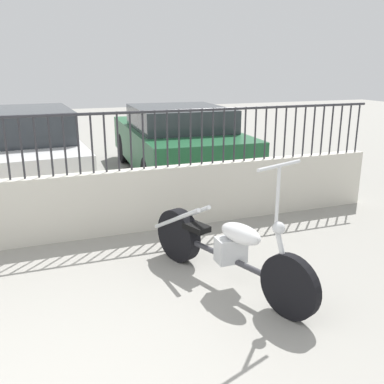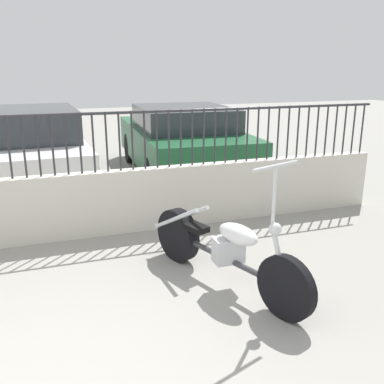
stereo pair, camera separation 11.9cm
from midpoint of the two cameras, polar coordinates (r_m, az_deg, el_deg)
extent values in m
cube|color=beige|center=(5.44, -22.34, -2.55)|extent=(9.73, 0.18, 0.81)
cylinder|color=#2D2D33|center=(5.26, -24.10, 5.33)|extent=(0.02, 0.02, 0.73)
cylinder|color=#2D2D33|center=(5.25, -22.40, 5.51)|extent=(0.02, 0.02, 0.73)
cylinder|color=#2D2D33|center=(5.25, -20.68, 5.68)|extent=(0.02, 0.02, 0.73)
cylinder|color=#2D2D33|center=(5.25, -18.97, 5.85)|extent=(0.02, 0.02, 0.73)
cylinder|color=#2D2D33|center=(5.25, -17.26, 6.02)|extent=(0.02, 0.02, 0.73)
cylinder|color=#2D2D33|center=(5.26, -15.55, 6.17)|extent=(0.02, 0.02, 0.73)
cylinder|color=#2D2D33|center=(5.28, -13.85, 6.32)|extent=(0.02, 0.02, 0.73)
cylinder|color=#2D2D33|center=(5.30, -12.16, 6.47)|extent=(0.02, 0.02, 0.73)
cylinder|color=#2D2D33|center=(5.32, -10.48, 6.61)|extent=(0.02, 0.02, 0.73)
cylinder|color=#2D2D33|center=(5.35, -8.81, 6.74)|extent=(0.02, 0.02, 0.73)
cylinder|color=#2D2D33|center=(5.38, -7.17, 6.87)|extent=(0.02, 0.02, 0.73)
cylinder|color=#2D2D33|center=(5.42, -5.54, 6.98)|extent=(0.02, 0.02, 0.73)
cylinder|color=#2D2D33|center=(5.46, -3.94, 7.09)|extent=(0.02, 0.02, 0.73)
cylinder|color=#2D2D33|center=(5.51, -2.37, 7.20)|extent=(0.02, 0.02, 0.73)
cylinder|color=#2D2D33|center=(5.56, -0.81, 7.29)|extent=(0.02, 0.02, 0.73)
cylinder|color=#2D2D33|center=(5.61, 0.71, 7.38)|extent=(0.02, 0.02, 0.73)
cylinder|color=#2D2D33|center=(5.67, 2.20, 7.47)|extent=(0.02, 0.02, 0.73)
cylinder|color=#2D2D33|center=(5.73, 3.66, 7.54)|extent=(0.02, 0.02, 0.73)
cylinder|color=#2D2D33|center=(5.80, 5.10, 7.61)|extent=(0.02, 0.02, 0.73)
cylinder|color=#2D2D33|center=(5.86, 6.49, 7.68)|extent=(0.02, 0.02, 0.73)
cylinder|color=#2D2D33|center=(5.94, 7.86, 7.73)|extent=(0.02, 0.02, 0.73)
cylinder|color=#2D2D33|center=(6.01, 9.20, 7.78)|extent=(0.02, 0.02, 0.73)
cylinder|color=#2D2D33|center=(6.09, 10.50, 7.83)|extent=(0.02, 0.02, 0.73)
cylinder|color=#2D2D33|center=(6.17, 11.76, 7.87)|extent=(0.02, 0.02, 0.73)
cylinder|color=#2D2D33|center=(6.25, 13.00, 7.91)|extent=(0.02, 0.02, 0.73)
cylinder|color=#2D2D33|center=(6.34, 14.20, 7.94)|extent=(0.02, 0.02, 0.73)
cylinder|color=#2D2D33|center=(6.43, 15.37, 7.97)|extent=(0.02, 0.02, 0.73)
cylinder|color=#2D2D33|center=(6.52, 16.50, 8.00)|extent=(0.02, 0.02, 0.73)
cylinder|color=#2D2D33|center=(6.62, 17.61, 8.02)|extent=(0.02, 0.02, 0.73)
cylinder|color=#2D2D33|center=(6.71, 18.68, 8.03)|extent=(0.02, 0.02, 0.73)
cylinder|color=#2D2D33|center=(6.81, 19.72, 8.05)|extent=(0.02, 0.02, 0.73)
cylinder|color=#2D2D33|center=(6.91, 20.73, 8.06)|extent=(0.02, 0.02, 0.73)
cylinder|color=#2D2D33|center=(5.21, -23.68, 9.15)|extent=(9.73, 0.04, 0.04)
cylinder|color=black|center=(3.75, 11.98, -12.23)|extent=(0.28, 0.57, 0.57)
cylinder|color=black|center=(4.70, -2.54, -5.77)|extent=(0.33, 0.60, 0.58)
cylinder|color=#38383D|center=(4.18, 3.83, -8.71)|extent=(0.53, 1.31, 0.06)
cube|color=silver|center=(4.11, 4.35, -7.67)|extent=(0.28, 0.18, 0.24)
ellipsoid|color=white|center=(3.96, 5.64, -5.55)|extent=(0.35, 0.50, 0.18)
cube|color=black|center=(4.42, -0.16, -4.74)|extent=(0.25, 0.32, 0.06)
cylinder|color=silver|center=(3.69, 11.10, -8.35)|extent=(0.12, 0.22, 0.51)
sphere|color=silver|center=(3.63, 10.56, -4.77)|extent=(0.11, 0.11, 0.11)
cylinder|color=silver|center=(3.56, 10.42, -0.51)|extent=(0.03, 0.03, 0.51)
cylinder|color=silver|center=(3.49, 10.64, 3.49)|extent=(0.50, 0.21, 0.03)
cylinder|color=silver|center=(4.54, -2.89, -3.60)|extent=(0.30, 0.71, 0.42)
cylinder|color=silver|center=(4.62, -1.51, -3.22)|extent=(0.30, 0.71, 0.42)
cylinder|color=black|center=(9.58, -16.97, 5.29)|extent=(0.14, 0.64, 0.64)
cylinder|color=black|center=(7.10, -14.53, 1.74)|extent=(0.14, 0.64, 0.64)
cube|color=silver|center=(8.24, -21.92, 4.64)|extent=(2.01, 4.21, 0.60)
cube|color=#2D3338|center=(7.95, -22.30, 8.33)|extent=(1.72, 2.06, 0.52)
cylinder|color=black|center=(9.56, -9.56, 5.76)|extent=(0.14, 0.64, 0.64)
cylinder|color=black|center=(9.94, 0.32, 6.39)|extent=(0.14, 0.64, 0.64)
cylinder|color=black|center=(7.04, -6.45, 2.03)|extent=(0.14, 0.64, 0.64)
cylinder|color=black|center=(7.54, 6.44, 3.02)|extent=(0.14, 0.64, 0.64)
cube|color=#1E5933|center=(8.42, -2.52, 6.34)|extent=(2.03, 4.31, 0.68)
cube|color=#2D3338|center=(8.14, -2.17, 9.86)|extent=(1.74, 2.11, 0.40)
camera|label=1|loc=(0.06, -90.71, -0.21)|focal=40.00mm
camera|label=2|loc=(0.06, 89.29, 0.21)|focal=40.00mm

